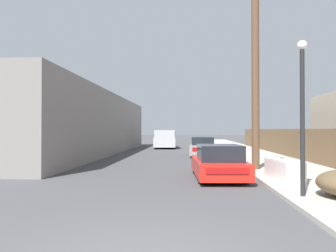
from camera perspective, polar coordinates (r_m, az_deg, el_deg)
sidewalk_curb at (r=28.36m, az=12.84°, el=-4.28°), size 4.20×63.00×0.12m
discarded_fridge at (r=12.03m, az=19.54°, el=-7.21°), size 0.92×1.90×0.74m
parked_sports_car_red at (r=12.72m, az=8.76°, el=-6.39°), size 1.99×4.34×1.29m
car_parked_mid at (r=23.18m, az=6.13°, el=-3.69°), size 1.95×4.12×1.36m
pickup_truck at (r=32.90m, az=-0.49°, el=-2.32°), size 2.25×5.58×1.82m
utility_pole at (r=15.27m, az=14.97°, el=9.77°), size 1.80×0.34×8.82m
street_lamp at (r=9.31m, az=22.35°, el=3.54°), size 0.26×0.26×4.09m
wooden_fence at (r=22.27m, az=20.61°, el=-2.79°), size 0.08×33.11×1.79m
building_left_block at (r=26.68m, az=-16.16°, el=0.29°), size 7.00×26.47×4.58m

